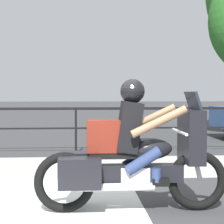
{
  "coord_description": "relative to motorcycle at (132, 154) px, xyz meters",
  "views": [
    {
      "loc": [
        0.14,
        -4.84,
        1.42
      ],
      "look_at": [
        0.52,
        0.67,
        1.17
      ],
      "focal_mm": 70.0,
      "sensor_mm": 36.0,
      "label": 1
    }
  ],
  "objects": [
    {
      "name": "sidewalk_band",
      "position": [
        -0.73,
        3.14,
        -0.69
      ],
      "size": [
        44.0,
        2.4,
        0.01
      ],
      "primitive_type": "cube",
      "color": "#A8A59E",
      "rests_on": "ground"
    },
    {
      "name": "ground_plane",
      "position": [
        -0.73,
        -0.26,
        -0.69
      ],
      "size": [
        120.0,
        120.0,
        0.0
      ],
      "primitive_type": "plane",
      "color": "#38383A"
    },
    {
      "name": "motorcycle",
      "position": [
        0.0,
        0.0,
        0.0
      ],
      "size": [
        2.3,
        0.76,
        1.57
      ],
      "rotation": [
        0.0,
        0.0,
        0.05
      ],
      "color": "black",
      "rests_on": "ground"
    },
    {
      "name": "fence_railing",
      "position": [
        -0.73,
        4.91,
        0.15
      ],
      "size": [
        36.0,
        0.05,
        1.07
      ],
      "color": "black",
      "rests_on": "ground"
    }
  ]
}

